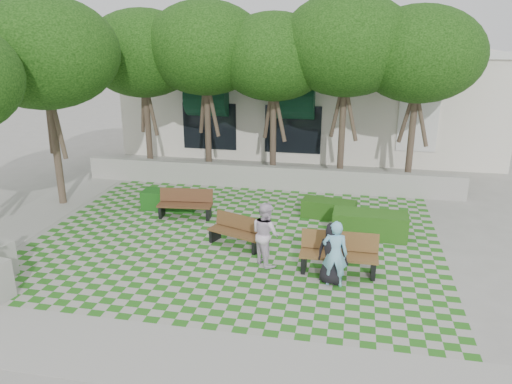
% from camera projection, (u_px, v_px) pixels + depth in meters
% --- Properties ---
extents(ground, '(90.00, 90.00, 0.00)m').
position_uv_depth(ground, '(228.00, 254.00, 14.14)').
color(ground, gray).
rests_on(ground, ground).
extents(lawn, '(12.00, 12.00, 0.00)m').
position_uv_depth(lawn, '(237.00, 240.00, 15.07)').
color(lawn, '#2B721E').
rests_on(lawn, ground).
extents(sidewalk_south, '(16.00, 2.00, 0.01)m').
position_uv_depth(sidewalk_south, '(169.00, 356.00, 9.77)').
color(sidewalk_south, '#9E9B93').
rests_on(sidewalk_south, ground).
extents(sidewalk_west, '(2.00, 12.00, 0.01)m').
position_uv_depth(sidewalk_west, '(24.00, 222.00, 16.41)').
color(sidewalk_west, '#9E9B93').
rests_on(sidewalk_west, ground).
extents(retaining_wall, '(15.00, 0.36, 0.90)m').
position_uv_depth(retaining_wall, '(267.00, 177.00, 19.76)').
color(retaining_wall, '#9E9B93').
rests_on(retaining_wall, ground).
extents(bench_east, '(2.01, 0.67, 1.05)m').
position_uv_depth(bench_east, '(339.00, 254.00, 12.97)').
color(bench_east, brown).
rests_on(bench_east, ground).
extents(bench_mid, '(1.79, 1.15, 0.89)m').
position_uv_depth(bench_mid, '(237.00, 232.00, 14.57)').
color(bench_mid, '#56381D').
rests_on(bench_mid, ground).
extents(bench_west, '(1.86, 0.77, 0.95)m').
position_uv_depth(bench_west, '(185.00, 204.00, 16.74)').
color(bench_west, '#4E2F1A').
rests_on(bench_west, ground).
extents(hedge_east, '(2.25, 0.94, 0.78)m').
position_uv_depth(hedge_east, '(370.00, 225.00, 15.20)').
color(hedge_east, '#214F15').
rests_on(hedge_east, ground).
extents(hedge_midright, '(1.86, 0.99, 0.62)m').
position_uv_depth(hedge_midright, '(329.00, 209.00, 16.72)').
color(hedge_midright, '#204B14').
rests_on(hedge_midright, ground).
extents(hedge_midleft, '(1.91, 0.80, 0.66)m').
position_uv_depth(hedge_midleft, '(170.00, 200.00, 17.53)').
color(hedge_midleft, '#154C14').
rests_on(hedge_midleft, ground).
extents(person_blue, '(0.64, 0.44, 1.71)m').
position_uv_depth(person_blue, '(335.00, 254.00, 12.20)').
color(person_blue, '#7FC7E7').
rests_on(person_blue, ground).
extents(person_dark, '(0.90, 0.71, 1.61)m').
position_uv_depth(person_dark, '(332.00, 253.00, 12.33)').
color(person_dark, black).
rests_on(person_dark, ground).
extents(person_white, '(1.07, 1.07, 1.75)m').
position_uv_depth(person_white, '(266.00, 234.00, 13.32)').
color(person_white, silver).
rests_on(person_white, ground).
extents(tree_row, '(17.70, 13.40, 7.41)m').
position_uv_depth(tree_row, '(217.00, 53.00, 18.38)').
color(tree_row, '#47382B').
rests_on(tree_row, ground).
extents(building, '(18.00, 8.92, 5.15)m').
position_uv_depth(building, '(311.00, 98.00, 26.26)').
color(building, silver).
rests_on(building, ground).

